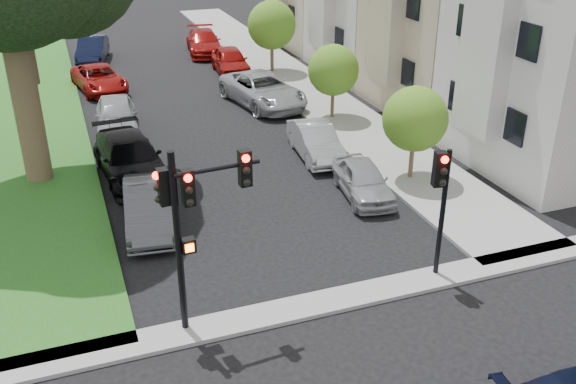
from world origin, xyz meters
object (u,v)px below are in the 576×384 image
object	(u,v)px
car_parked_3	(230,61)
car_parked_0	(363,180)
car_parked_1	(316,141)
car_parked_4	(204,42)
small_tree_a	(415,119)
car_parked_8	(99,78)
car_parked_9	(93,49)
car_parked_6	(130,158)
small_tree_c	(272,25)
car_parked_5	(149,207)
traffic_signal_secondary	(441,191)
car_parked_7	(116,115)
small_tree_b	(333,70)
traffic_signal_main	(192,209)
car_parked_2	(263,90)

from	to	relation	value
car_parked_3	car_parked_0	bearing A→B (deg)	-85.95
car_parked_1	car_parked_0	bearing A→B (deg)	-82.08
car_parked_4	small_tree_a	bearing A→B (deg)	-75.51
car_parked_8	car_parked_9	size ratio (longest dim) A/B	1.04
car_parked_6	car_parked_8	xyz separation A→B (m)	(-0.04, 12.21, -0.12)
small_tree_c	car_parked_9	xyz separation A→B (m)	(-9.76, 6.46, -2.05)
small_tree_c	car_parked_5	world-z (taller)	small_tree_c
car_parked_3	car_parked_9	world-z (taller)	car_parked_3
traffic_signal_secondary	car_parked_7	distance (m)	17.02
traffic_signal_secondary	small_tree_b	bearing A→B (deg)	78.23
car_parked_0	car_parked_4	distance (m)	22.98
car_parked_7	small_tree_b	bearing A→B (deg)	-5.87
traffic_signal_main	car_parked_0	world-z (taller)	traffic_signal_main
car_parked_1	car_parked_6	distance (m)	7.44
small_tree_a	small_tree_c	world-z (taller)	small_tree_c
small_tree_b	car_parked_2	xyz separation A→B (m)	(-2.44, 3.21, -1.59)
traffic_signal_main	car_parked_6	distance (m)	10.32
small_tree_b	car_parked_4	bearing A→B (deg)	100.21
car_parked_3	car_parked_9	distance (m)	9.39
traffic_signal_secondary	car_parked_3	distance (m)	23.20
car_parked_0	car_parked_7	world-z (taller)	car_parked_7
car_parked_3	car_parked_5	xyz separation A→B (m)	(-7.58, -17.34, -0.04)
car_parked_0	car_parked_5	bearing A→B (deg)	-174.29
traffic_signal_secondary	car_parked_2	distance (m)	16.87
traffic_signal_main	traffic_signal_secondary	world-z (taller)	traffic_signal_main
small_tree_c	car_parked_4	xyz separation A→B (m)	(-2.68, 6.02, -2.06)
car_parked_5	car_parked_7	world-z (taller)	car_parked_7
car_parked_1	car_parked_8	bearing A→B (deg)	125.57
small_tree_b	car_parked_6	bearing A→B (deg)	-160.50
small_tree_b	car_parked_7	distance (m)	10.16
car_parked_0	car_parked_9	bearing A→B (deg)	115.61
traffic_signal_main	traffic_signal_secondary	size ratio (longest dim) A/B	1.25
car_parked_2	car_parked_9	world-z (taller)	car_parked_2
car_parked_6	car_parked_4	bearing A→B (deg)	63.60
small_tree_c	small_tree_a	bearing A→B (deg)	-90.00
small_tree_b	car_parked_5	distance (m)	12.73
small_tree_a	traffic_signal_main	distance (m)	11.43
car_parked_7	small_tree_c	bearing A→B (deg)	40.14
traffic_signal_secondary	car_parked_2	xyz separation A→B (m)	(0.39, 16.76, -1.94)
small_tree_a	car_parked_0	size ratio (longest dim) A/B	0.97
small_tree_b	car_parked_9	size ratio (longest dim) A/B	0.78
small_tree_a	small_tree_c	size ratio (longest dim) A/B	0.87
car_parked_9	traffic_signal_secondary	bearing A→B (deg)	-64.97
car_parked_3	traffic_signal_secondary	bearing A→B (deg)	-87.11
small_tree_a	traffic_signal_main	world-z (taller)	traffic_signal_main
small_tree_c	car_parked_4	distance (m)	6.91
small_tree_a	car_parked_9	world-z (taller)	small_tree_a
car_parked_1	car_parked_4	world-z (taller)	car_parked_4
car_parked_2	car_parked_9	xyz separation A→B (m)	(-7.33, 12.12, -0.04)
small_tree_c	car_parked_0	distance (m)	17.25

